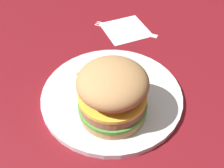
{
  "coord_description": "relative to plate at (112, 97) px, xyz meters",
  "views": [
    {
      "loc": [
        0.37,
        -0.01,
        0.41
      ],
      "look_at": [
        0.0,
        0.03,
        0.04
      ],
      "focal_mm": 43.62,
      "sensor_mm": 36.0,
      "label": 1
    }
  ],
  "objects": [
    {
      "name": "ground_plane",
      "position": [
        -0.0,
        -0.03,
        -0.01
      ],
      "size": [
        1.6,
        1.6,
        0.0
      ],
      "primitive_type": "plane",
      "color": "maroon"
    },
    {
      "name": "plate",
      "position": [
        0.0,
        0.0,
        0.0
      ],
      "size": [
        0.28,
        0.28,
        0.01
      ],
      "primitive_type": "cylinder",
      "color": "silver",
      "rests_on": "ground_plane"
    },
    {
      "name": "sandwich",
      "position": [
        0.04,
        -0.0,
        0.06
      ],
      "size": [
        0.13,
        0.13,
        0.11
      ],
      "color": "tan",
      "rests_on": "plate"
    },
    {
      "name": "fries_pile",
      "position": [
        -0.06,
        -0.02,
        0.01
      ],
      "size": [
        0.1,
        0.09,
        0.01
      ],
      "color": "gold",
      "rests_on": "plate"
    },
    {
      "name": "napkin",
      "position": [
        -0.24,
        0.06,
        -0.01
      ],
      "size": [
        0.14,
        0.14,
        0.0
      ],
      "primitive_type": "cube",
      "rotation": [
        0.0,
        0.0,
        0.29
      ],
      "color": "white",
      "rests_on": "ground_plane"
    },
    {
      "name": "fork",
      "position": [
        -0.24,
        0.06,
        -0.0
      ],
      "size": [
        0.1,
        0.16,
        0.0
      ],
      "color": "silver",
      "rests_on": "napkin"
    }
  ]
}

